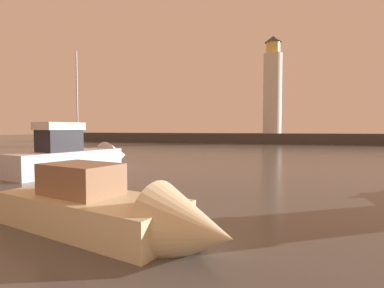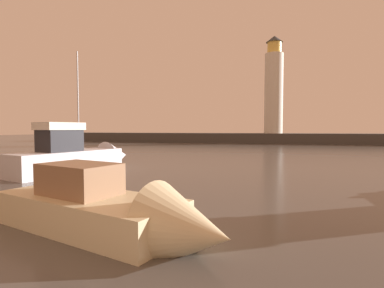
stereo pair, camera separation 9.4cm
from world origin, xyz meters
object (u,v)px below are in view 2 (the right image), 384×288
object	(u,v)px
lighthouse	(274,88)
sailboat_moored	(76,153)
motorboat_2	(80,156)
motorboat_3	(121,214)

from	to	relation	value
lighthouse	sailboat_moored	distance (m)	41.95
motorboat_2	motorboat_3	distance (m)	13.34
lighthouse	motorboat_2	bearing A→B (deg)	-106.31
motorboat_3	motorboat_2	bearing A→B (deg)	129.64
motorboat_2	sailboat_moored	xyz separation A→B (m)	(-5.23, 6.65, -0.44)
lighthouse	motorboat_3	size ratio (longest dim) A/B	2.47
lighthouse	motorboat_2	world-z (taller)	lighthouse
lighthouse	sailboat_moored	xyz separation A→B (m)	(-17.87, -36.55, -10.22)
sailboat_moored	motorboat_2	bearing A→B (deg)	-51.81
motorboat_2	sailboat_moored	world-z (taller)	sailboat_moored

